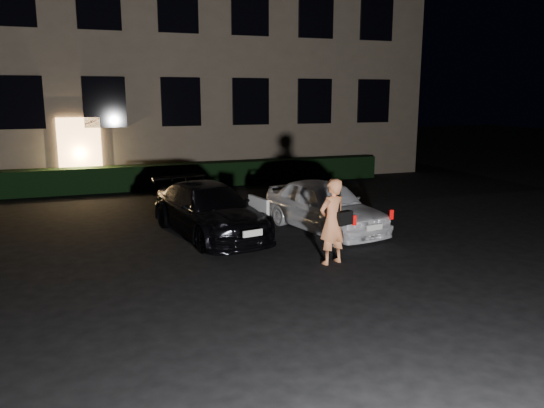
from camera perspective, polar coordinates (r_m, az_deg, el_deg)
name	(u,v)px	position (r m, az deg, el deg)	size (l,w,h in m)	color
ground	(297,282)	(9.45, 2.68, -8.39)	(80.00, 80.00, 0.00)	black
building	(161,27)	(23.61, -11.83, 18.11)	(20.00, 8.11, 12.00)	#695A4B
hedge	(186,175)	(19.22, -9.27, 3.07)	(15.00, 0.70, 0.85)	black
sedan	(209,210)	(12.48, -6.75, -0.64)	(2.42, 4.37, 1.20)	black
hatch	(324,206)	(12.81, 5.65, -0.18)	(2.17, 3.89, 1.25)	white
man	(332,221)	(10.30, 6.52, -1.87)	(0.77, 0.56, 1.68)	#E78551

